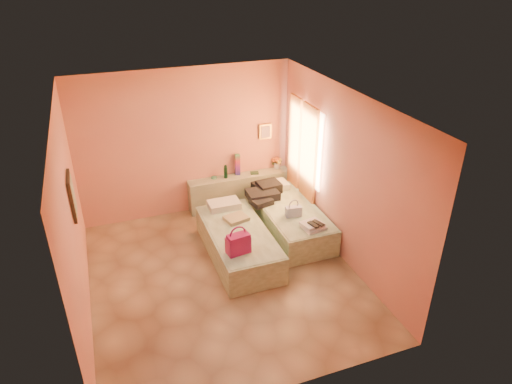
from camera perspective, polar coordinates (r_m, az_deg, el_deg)
ground at (r=7.32m, az=-4.06°, el=-10.46°), size 4.50×4.50×0.00m
room_walls at (r=6.92m, az=-4.26°, el=4.43°), size 4.02×4.51×2.81m
headboard_ledge at (r=9.08m, az=-2.02°, el=0.20°), size 2.05×0.30×0.65m
bed_left at (r=7.61m, az=-2.22°, el=-6.38°), size 0.90×2.00×0.50m
bed_right at (r=8.26m, az=4.24°, el=-3.48°), size 0.90×2.00×0.50m
water_bottle at (r=8.81m, az=-3.81°, el=2.53°), size 0.08×0.08×0.25m
rainbow_box at (r=8.91m, az=-2.32°, el=3.46°), size 0.11×0.11×0.42m
small_dish at (r=8.85m, az=-5.27°, el=1.80°), size 0.12×0.12×0.03m
green_book at (r=9.01m, az=-0.18°, el=2.40°), size 0.18×0.15×0.03m
flower_vase at (r=9.19m, az=2.63°, el=3.79°), size 0.22×0.22×0.29m
magenta_handbag at (r=6.87m, az=-2.25°, el=-6.43°), size 0.37×0.24×0.33m
khaki_garment at (r=7.74m, az=-2.49°, el=-3.31°), size 0.43×0.38×0.06m
clothes_pile at (r=8.40m, az=1.15°, el=-0.12°), size 0.68×0.68×0.19m
blue_handbag at (r=7.85m, az=4.70°, el=-2.42°), size 0.29×0.14×0.18m
towel_stack at (r=7.55m, az=7.22°, el=-4.21°), size 0.39×0.35×0.10m
sandal_pair at (r=7.49m, az=7.51°, el=-3.98°), size 0.21×0.25×0.02m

